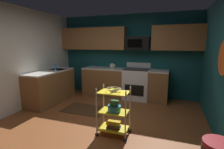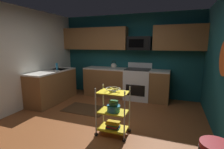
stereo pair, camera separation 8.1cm
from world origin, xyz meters
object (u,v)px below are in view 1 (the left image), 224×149
object	(u,v)px
mixing_bowl_large	(114,108)
dish_soap_bottle	(55,67)
microwave	(138,43)
fruit_bowl	(114,89)
book_stack	(114,125)
mixing_bowl_small	(114,103)
oven_range	(136,84)
rolling_cart	(114,112)
kettle	(112,66)

from	to	relation	value
mixing_bowl_large	dish_soap_bottle	xyz separation A→B (m)	(-2.29, 1.34, 0.50)
microwave	fruit_bowl	size ratio (longest dim) A/B	2.57
fruit_bowl	book_stack	bearing A→B (deg)	-9.46
mixing_bowl_small	book_stack	size ratio (longest dim) A/B	0.68
oven_range	book_stack	bearing A→B (deg)	-89.51
rolling_cart	mixing_bowl_small	bearing A→B (deg)	65.45
mixing_bowl_large	kettle	distance (m)	2.44
microwave	mixing_bowl_small	xyz separation A→B (m)	(0.03, -2.35, -1.08)
microwave	book_stack	size ratio (longest dim) A/B	2.62
fruit_bowl	mixing_bowl_small	xyz separation A→B (m)	(0.01, 0.01, -0.26)
fruit_bowl	mixing_bowl_small	world-z (taller)	fruit_bowl
book_stack	kettle	distance (m)	2.52
fruit_bowl	dish_soap_bottle	bearing A→B (deg)	149.43
mixing_bowl_small	dish_soap_bottle	xyz separation A→B (m)	(-2.28, 1.33, 0.40)
oven_range	mixing_bowl_large	world-z (taller)	oven_range
mixing_bowl_large	mixing_bowl_small	xyz separation A→B (m)	(-0.00, 0.01, 0.10)
mixing_bowl_large	microwave	bearing A→B (deg)	90.72
fruit_bowl	oven_range	bearing A→B (deg)	90.49
oven_range	dish_soap_bottle	world-z (taller)	dish_soap_bottle
fruit_bowl	dish_soap_bottle	distance (m)	2.65
mixing_bowl_large	mixing_bowl_small	world-z (taller)	mixing_bowl_small
oven_range	microwave	xyz separation A→B (m)	(-0.00, 0.10, 1.22)
rolling_cart	fruit_bowl	xyz separation A→B (m)	(0.00, 0.00, 0.42)
microwave	oven_range	bearing A→B (deg)	-89.74
rolling_cart	dish_soap_bottle	distance (m)	2.70
fruit_bowl	rolling_cart	bearing A→B (deg)	-90.00
mixing_bowl_large	fruit_bowl	bearing A→B (deg)	-180.00
fruit_bowl	dish_soap_bottle	xyz separation A→B (m)	(-2.28, 1.34, 0.14)
oven_range	kettle	xyz separation A→B (m)	(-0.78, -0.00, 0.52)
oven_range	dish_soap_bottle	xyz separation A→B (m)	(-2.26, -0.91, 0.54)
oven_range	microwave	world-z (taller)	microwave
microwave	kettle	world-z (taller)	microwave
mixing_bowl_small	dish_soap_bottle	distance (m)	2.67
mixing_bowl_small	dish_soap_bottle	size ratio (longest dim) A/B	0.91
mixing_bowl_large	mixing_bowl_small	size ratio (longest dim) A/B	1.38
oven_range	dish_soap_bottle	size ratio (longest dim) A/B	5.50
oven_range	mixing_bowl_small	size ratio (longest dim) A/B	6.04
rolling_cart	dish_soap_bottle	xyz separation A→B (m)	(-2.28, 1.34, 0.57)
mixing_bowl_small	dish_soap_bottle	bearing A→B (deg)	149.75
oven_range	book_stack	world-z (taller)	oven_range
fruit_bowl	dish_soap_bottle	size ratio (longest dim) A/B	1.36
oven_range	fruit_bowl	bearing A→B (deg)	-89.51
oven_range	book_stack	size ratio (longest dim) A/B	4.11
microwave	dish_soap_bottle	world-z (taller)	microwave
oven_range	rolling_cart	bearing A→B (deg)	-89.51
rolling_cart	mixing_bowl_large	distance (m)	0.07
dish_soap_bottle	mixing_bowl_small	bearing A→B (deg)	-30.25
oven_range	mixing_bowl_large	distance (m)	2.26
rolling_cart	fruit_bowl	bearing A→B (deg)	90.00
fruit_bowl	kettle	distance (m)	2.39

